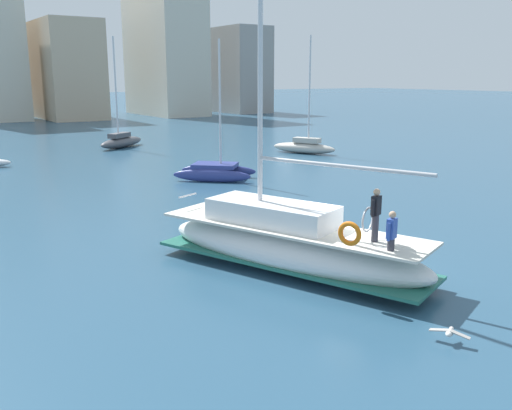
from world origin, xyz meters
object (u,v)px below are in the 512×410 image
(main_sailboat, at_px, (288,243))
(seagull, at_px, (450,332))
(moored_sloop_far, at_px, (304,146))
(moored_catamaran, at_px, (215,170))
(moored_sloop_near, at_px, (121,141))

(main_sailboat, distance_m, seagull, 6.29)
(moored_sloop_far, xyz_separation_m, moored_catamaran, (-11.86, -6.18, -0.02))
(moored_sloop_near, bearing_deg, moored_sloop_far, -47.22)
(main_sailboat, bearing_deg, moored_sloop_far, 50.37)
(main_sailboat, distance_m, moored_sloop_far, 28.24)
(main_sailboat, height_order, moored_sloop_near, main_sailboat)
(main_sailboat, xyz_separation_m, moored_catamaran, (6.15, 15.57, -0.31))
(main_sailboat, xyz_separation_m, moored_sloop_far, (18.01, 21.75, -0.29))
(moored_catamaran, bearing_deg, main_sailboat, -111.57)
(main_sailboat, relative_size, seagull, 12.70)
(main_sailboat, distance_m, moored_catamaran, 16.74)
(moored_sloop_near, relative_size, moored_sloop_far, 1.01)
(moored_sloop_far, bearing_deg, seagull, -122.63)
(main_sailboat, distance_m, moored_sloop_near, 34.40)
(moored_sloop_far, distance_m, seagull, 33.26)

